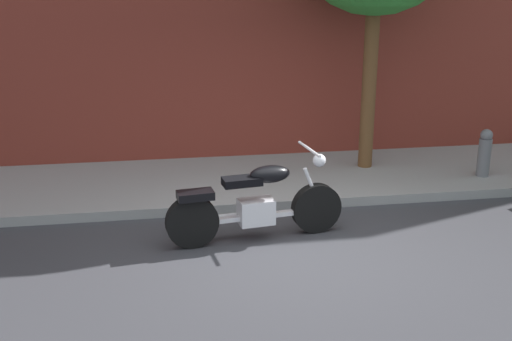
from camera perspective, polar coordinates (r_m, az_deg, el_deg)
ground_plane at (r=7.64m, az=3.53°, el=-7.45°), size 60.00×60.00×0.00m
sidewalk at (r=9.96m, az=0.33°, el=-0.89°), size 22.76×2.40×0.14m
motorcycle at (r=7.81m, az=-0.03°, el=-3.19°), size 2.29×0.70×1.15m
fire_hydrant at (r=10.51m, az=20.20°, el=1.20°), size 0.20×0.20×0.91m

